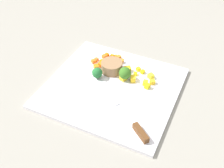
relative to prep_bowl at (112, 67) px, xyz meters
name	(u,v)px	position (x,y,z in m)	size (l,w,h in m)	color
ground_plane	(112,89)	(0.04, -0.07, -0.03)	(4.00, 4.00, 0.00)	gray
cutting_board	(112,88)	(0.04, -0.07, -0.02)	(0.42, 0.40, 0.01)	white
prep_bowl	(112,67)	(0.00, 0.00, 0.00)	(0.07, 0.07, 0.04)	#936C48
chef_knife	(125,113)	(0.12, -0.17, -0.01)	(0.29, 0.23, 0.02)	silver
carrot_dice_0	(103,62)	(-0.05, 0.02, -0.01)	(0.02, 0.01, 0.02)	orange
carrot_dice_1	(96,67)	(-0.06, -0.01, -0.01)	(0.02, 0.02, 0.01)	orange
carrot_dice_2	(112,56)	(-0.03, 0.07, -0.01)	(0.01, 0.01, 0.01)	orange
carrot_dice_3	(96,60)	(-0.08, 0.03, -0.01)	(0.01, 0.01, 0.01)	orange
carrot_dice_4	(112,59)	(-0.03, 0.06, -0.01)	(0.01, 0.01, 0.01)	orange
carrot_dice_5	(119,57)	(-0.01, 0.07, -0.01)	(0.01, 0.01, 0.01)	orange
carrot_dice_6	(121,61)	(0.01, 0.06, -0.01)	(0.01, 0.02, 0.01)	orange
carrot_dice_7	(116,56)	(-0.02, 0.08, -0.01)	(0.01, 0.01, 0.01)	orange
carrot_dice_8	(107,55)	(-0.05, 0.07, -0.01)	(0.01, 0.01, 0.01)	orange
carrot_dice_9	(101,65)	(-0.05, 0.01, -0.01)	(0.01, 0.02, 0.01)	orange
carrot_dice_10	(94,61)	(-0.08, 0.02, -0.01)	(0.01, 0.02, 0.01)	orange
carrot_dice_11	(113,60)	(-0.02, 0.05, -0.01)	(0.02, 0.01, 0.01)	orange
carrot_dice_12	(104,56)	(-0.06, 0.06, -0.01)	(0.01, 0.02, 0.01)	orange
pepper_dice_0	(123,77)	(0.06, -0.03, -0.01)	(0.02, 0.02, 0.02)	yellow
pepper_dice_1	(138,69)	(0.08, 0.04, -0.01)	(0.01, 0.01, 0.01)	yellow
pepper_dice_2	(143,72)	(0.10, 0.03, -0.01)	(0.01, 0.01, 0.01)	yellow
pepper_dice_3	(152,82)	(0.15, 0.00, -0.01)	(0.01, 0.02, 0.01)	yellow
pepper_dice_4	(151,76)	(0.14, 0.02, -0.01)	(0.02, 0.02, 0.02)	yellow
pepper_dice_5	(128,69)	(0.05, 0.02, -0.01)	(0.02, 0.02, 0.02)	yellow
pepper_dice_6	(133,79)	(0.09, -0.02, -0.01)	(0.02, 0.02, 0.02)	yellow
pepper_dice_7	(135,74)	(0.09, 0.01, -0.01)	(0.01, 0.01, 0.01)	yellow
pepper_dice_8	(147,86)	(0.14, -0.03, -0.01)	(0.02, 0.02, 0.02)	yellow
pepper_dice_9	(145,83)	(0.13, -0.02, -0.01)	(0.02, 0.01, 0.01)	yellow
broccoli_floret_0	(97,73)	(-0.03, -0.06, 0.00)	(0.04, 0.04, 0.04)	#88BC6A
broccoli_floret_1	(125,73)	(0.06, -0.02, 0.01)	(0.04, 0.04, 0.05)	#90B05A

